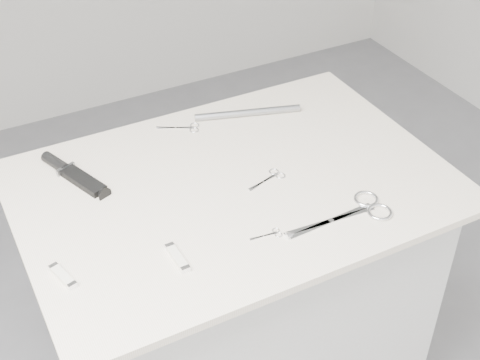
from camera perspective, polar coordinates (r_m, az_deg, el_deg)
name	(u,v)px	position (r m, az deg, el deg)	size (l,w,h in m)	color
plinth	(235,316)	(1.89, -0.44, -11.55)	(0.90, 0.60, 0.90)	beige
display_board	(234,186)	(1.57, -0.52, -0.50)	(1.00, 0.70, 0.02)	beige
large_shears	(358,211)	(1.50, 10.05, -2.61)	(0.25, 0.11, 0.01)	silver
embroidery_scissors_a	(271,178)	(1.58, 2.63, 0.21)	(0.11, 0.05, 0.00)	silver
embroidery_scissors_b	(186,128)	(1.76, -4.65, 4.46)	(0.11, 0.07, 0.00)	silver
tiny_scissors	(270,235)	(1.43, 2.56, -4.68)	(0.07, 0.03, 0.00)	silver
sheathed_knife	(71,172)	(1.63, -14.26, 0.63)	(0.11, 0.21, 0.03)	black
pocket_knife_a	(63,276)	(1.38, -14.88, -7.95)	(0.04, 0.08, 0.01)	silver
pocket_knife_b	(177,258)	(1.37, -5.36, -6.61)	(0.02, 0.09, 0.01)	silver
metal_rail	(248,113)	(1.80, 0.67, 5.77)	(0.02, 0.02, 0.29)	gray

